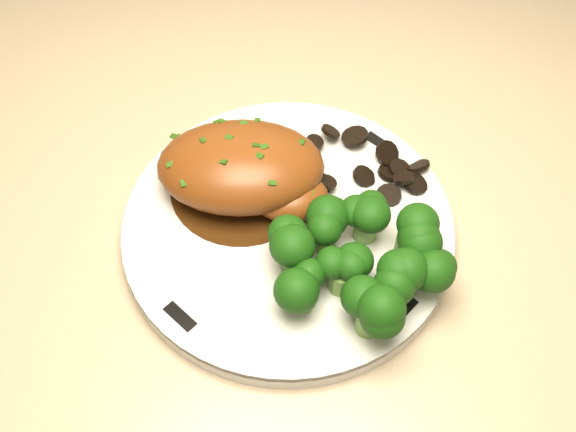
{
  "coord_description": "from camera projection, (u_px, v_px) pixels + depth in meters",
  "views": [
    {
      "loc": [
        -0.34,
        1.27,
        1.32
      ],
      "look_at": [
        -0.38,
        1.61,
        0.84
      ],
      "focal_mm": 45.0,
      "sensor_mm": 36.0,
      "label": 1
    }
  ],
  "objects": [
    {
      "name": "rim_accent_3",
      "position": [
        402.0,
        311.0,
        0.54
      ],
      "size": [
        0.03,
        0.03,
        0.0
      ],
      "primitive_type": "cube",
      "rotation": [
        0.0,
        0.0,
        7.2
      ],
      "color": "black",
      "rests_on": "plate"
    },
    {
      "name": "rim_accent_1",
      "position": [
        191.0,
        147.0,
        0.64
      ],
      "size": [
        0.03,
        0.03,
        0.0
      ],
      "primitive_type": "cube",
      "rotation": [
        0.0,
        0.0,
        4.06
      ],
      "color": "black",
      "rests_on": "plate"
    },
    {
      "name": "mushroom_pile",
      "position": [
        364.0,
        169.0,
        0.62
      ],
      "size": [
        0.09,
        0.07,
        0.02
      ],
      "color": "black",
      "rests_on": "plate"
    },
    {
      "name": "gravy_pool",
      "position": [
        242.0,
        186.0,
        0.61
      ],
      "size": [
        0.12,
        0.12,
        0.0
      ],
      "primitive_type": "cylinder",
      "color": "#371D0A",
      "rests_on": "plate"
    },
    {
      "name": "rim_accent_2",
      "position": [
        180.0,
        317.0,
        0.54
      ],
      "size": [
        0.03,
        0.03,
        0.0
      ],
      "primitive_type": "cube",
      "rotation": [
        0.0,
        0.0,
        5.63
      ],
      "color": "black",
      "rests_on": "plate"
    },
    {
      "name": "plate",
      "position": [
        288.0,
        229.0,
        0.6
      ],
      "size": [
        0.3,
        0.3,
        0.02
      ],
      "primitive_type": "cylinder",
      "rotation": [
        0.0,
        0.0,
        -0.11
      ],
      "color": "silver",
      "rests_on": "counter"
    },
    {
      "name": "rim_accent_0",
      "position": [
        379.0,
        143.0,
        0.64
      ],
      "size": [
        0.03,
        0.03,
        0.0
      ],
      "primitive_type": "cube",
      "rotation": [
        0.0,
        0.0,
        2.49
      ],
      "color": "black",
      "rests_on": "plate"
    },
    {
      "name": "chicken_breast",
      "position": [
        246.0,
        170.0,
        0.59
      ],
      "size": [
        0.15,
        0.11,
        0.05
      ],
      "rotation": [
        0.0,
        0.0,
        0.1
      ],
      "color": "brown",
      "rests_on": "plate"
    },
    {
      "name": "broccoli_florets",
      "position": [
        359.0,
        260.0,
        0.54
      ],
      "size": [
        0.13,
        0.11,
        0.05
      ],
      "rotation": [
        0.0,
        0.0,
        0.35
      ],
      "color": "#699740",
      "rests_on": "plate"
    }
  ]
}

